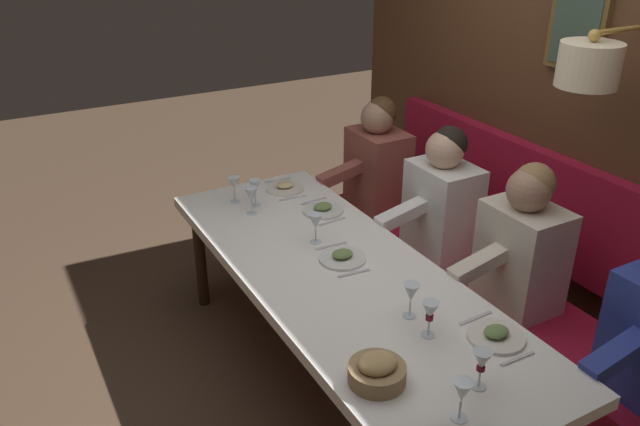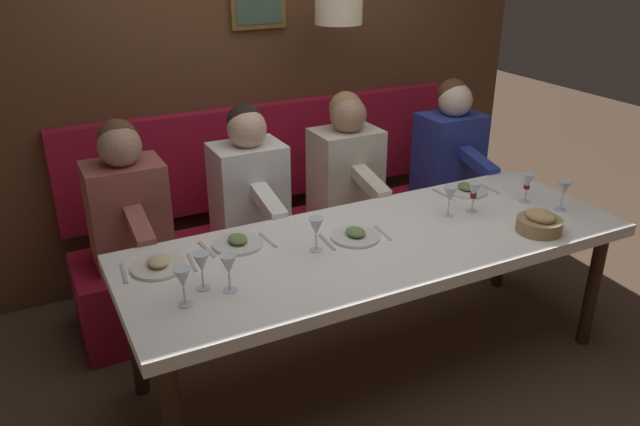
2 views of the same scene
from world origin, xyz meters
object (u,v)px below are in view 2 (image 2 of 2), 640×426
(wine_glass_0, at_px, (450,195))
(wine_glass_7, at_px, (474,191))
(diner_near, at_px, (346,161))
(wine_glass_5, at_px, (563,190))
(wine_glass_4, at_px, (183,279))
(wine_glass_1, at_px, (316,228))
(wine_glass_3, at_px, (201,264))
(diner_middle, at_px, (249,178))
(bread_bowl, at_px, (540,223))
(wine_glass_2, at_px, (527,182))
(dining_table, at_px, (380,251))
(wine_glass_6, at_px, (229,266))
(diner_nearest, at_px, (450,143))
(diner_far, at_px, (126,199))

(wine_glass_0, distance_m, wine_glass_7, 0.15)
(diner_near, height_order, wine_glass_5, diner_near)
(wine_glass_0, xyz_separation_m, wine_glass_4, (-0.22, 1.46, 0.00))
(wine_glass_1, bearing_deg, wine_glass_3, 99.34)
(diner_near, xyz_separation_m, diner_middle, (0.00, 0.64, 0.00))
(diner_middle, height_order, wine_glass_7, diner_middle)
(wine_glass_7, bearing_deg, bread_bowl, -158.98)
(wine_glass_7, bearing_deg, diner_middle, 48.84)
(diner_near, distance_m, bread_bowl, 1.24)
(wine_glass_2, height_order, wine_glass_4, same)
(bread_bowl, bearing_deg, wine_glass_2, -33.82)
(wine_glass_4, xyz_separation_m, wine_glass_5, (0.01, -2.04, 0.00))
(dining_table, bearing_deg, wine_glass_1, 83.31)
(wine_glass_1, xyz_separation_m, wine_glass_6, (-0.16, 0.48, 0.00))
(dining_table, relative_size, wine_glass_0, 15.14)
(diner_nearest, height_order, diner_far, same)
(wine_glass_0, bearing_deg, diner_nearest, -38.29)
(wine_glass_2, relative_size, wine_glass_7, 1.00)
(wine_glass_3, height_order, wine_glass_6, same)
(diner_near, xyz_separation_m, bread_bowl, (-1.16, -0.43, -0.03))
(dining_table, height_order, wine_glass_1, wine_glass_1)
(diner_far, bearing_deg, wine_glass_0, -118.74)
(wine_glass_4, xyz_separation_m, wine_glass_6, (0.02, -0.20, 0.00))
(diner_near, distance_m, wine_glass_2, 1.07)
(diner_middle, bearing_deg, wine_glass_4, 146.92)
(diner_far, relative_size, wine_glass_1, 4.82)
(dining_table, bearing_deg, diner_near, -19.11)
(wine_glass_3, height_order, wine_glass_4, same)
(diner_nearest, xyz_separation_m, diner_middle, (0.00, 1.43, 0.00))
(dining_table, xyz_separation_m, wine_glass_1, (0.04, 0.33, 0.18))
(bread_bowl, bearing_deg, diner_near, 20.43)
(diner_near, distance_m, diner_middle, 0.64)
(wine_glass_5, bearing_deg, wine_glass_3, 87.55)
(diner_near, xyz_separation_m, wine_glass_1, (-0.84, 0.63, 0.04))
(wine_glass_4, bearing_deg, wine_glass_7, -82.76)
(diner_nearest, relative_size, wine_glass_3, 4.82)
(wine_glass_2, distance_m, wine_glass_7, 0.34)
(wine_glass_3, xyz_separation_m, wine_glass_7, (0.12, -1.51, -0.00))
(wine_glass_1, distance_m, wine_glass_2, 1.28)
(dining_table, bearing_deg, diner_middle, 20.66)
(dining_table, height_order, wine_glass_3, wine_glass_3)
(diner_nearest, height_order, diner_near, same)
(diner_near, height_order, diner_middle, same)
(diner_nearest, height_order, diner_middle, same)
(diner_middle, distance_m, wine_glass_4, 1.22)
(wine_glass_7, bearing_deg, wine_glass_3, 94.40)
(dining_table, distance_m, wine_glass_7, 0.64)
(dining_table, xyz_separation_m, wine_glass_0, (0.07, -0.46, 0.18))
(wine_glass_1, bearing_deg, wine_glass_5, -97.36)
(bread_bowl, bearing_deg, wine_glass_3, 82.09)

